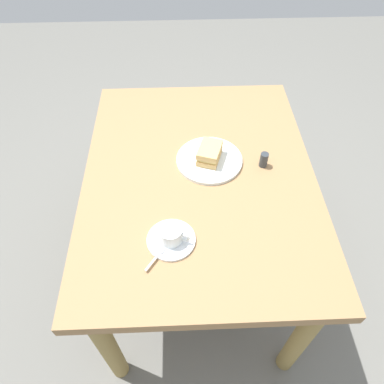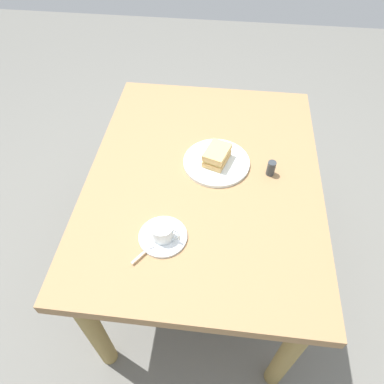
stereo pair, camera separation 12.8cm
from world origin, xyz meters
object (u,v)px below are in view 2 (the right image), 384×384
at_px(dining_table, 204,192).
at_px(coffee_cup, 163,231).
at_px(spoon, 147,250).
at_px(salt_shaker, 271,168).
at_px(sandwich_plate, 216,162).
at_px(sandwich_front, 217,155).
at_px(coffee_saucer, 163,236).

bearing_deg(dining_table, coffee_cup, 160.30).
relative_size(spoon, salt_shaker, 1.41).
xyz_separation_m(sandwich_plate, coffee_cup, (-0.37, 0.15, 0.03)).
bearing_deg(sandwich_plate, salt_shaker, -98.57).
xyz_separation_m(dining_table, salt_shaker, (0.03, -0.25, 0.14)).
relative_size(sandwich_plate, sandwich_front, 1.96).
height_order(dining_table, coffee_saucer, coffee_saucer).
xyz_separation_m(sandwich_plate, coffee_saucer, (-0.37, 0.15, -0.00)).
relative_size(coffee_saucer, salt_shaker, 2.62).
xyz_separation_m(sandwich_plate, spoon, (-0.43, 0.20, 0.01)).
relative_size(coffee_saucer, spoon, 1.87).
bearing_deg(sandwich_plate, sandwich_front, 11.34).
bearing_deg(salt_shaker, dining_table, 97.20).
distance_m(coffee_saucer, spoon, 0.07).
bearing_deg(coffee_cup, coffee_saucer, 70.99).
height_order(coffee_cup, salt_shaker, coffee_cup).
xyz_separation_m(coffee_cup, salt_shaker, (0.34, -0.36, -0.01)).
distance_m(spoon, salt_shaker, 0.57).
distance_m(dining_table, spoon, 0.41).
relative_size(dining_table, spoon, 13.45).
height_order(dining_table, coffee_cup, coffee_cup).
bearing_deg(coffee_cup, spoon, 143.65).
relative_size(dining_table, coffee_cup, 11.51).
bearing_deg(coffee_cup, sandwich_front, -22.28).
distance_m(dining_table, coffee_saucer, 0.34).
height_order(coffee_saucer, coffee_cup, coffee_cup).
xyz_separation_m(coffee_saucer, coffee_cup, (-0.00, -0.00, 0.04)).
bearing_deg(sandwich_front, salt_shaker, -98.94).
height_order(dining_table, sandwich_plate, sandwich_plate).
xyz_separation_m(sandwich_front, salt_shaker, (-0.03, -0.21, -0.01)).
distance_m(sandwich_plate, spoon, 0.47).
bearing_deg(salt_shaker, sandwich_plate, 81.43).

